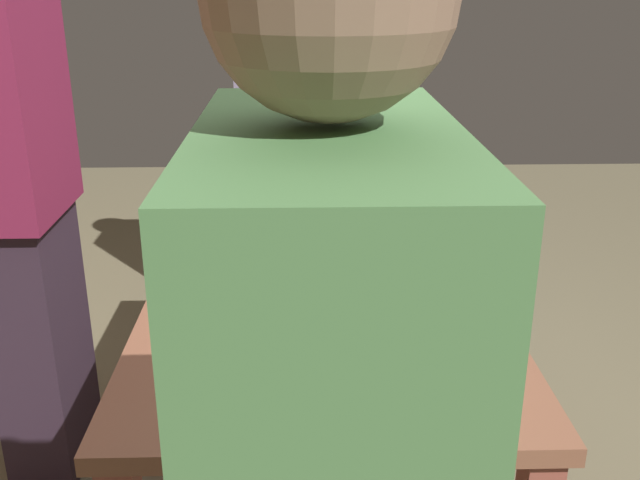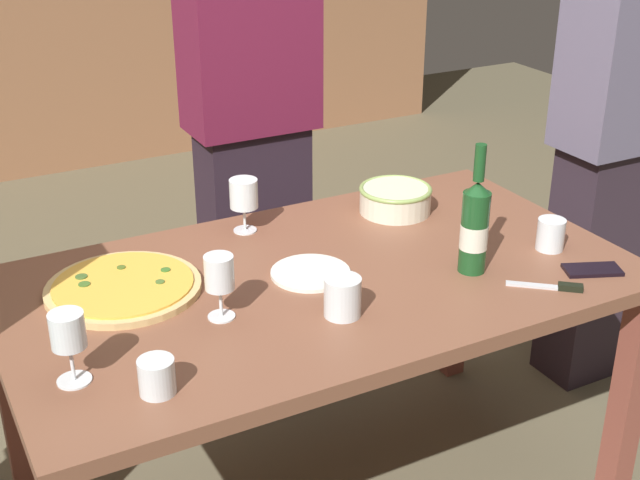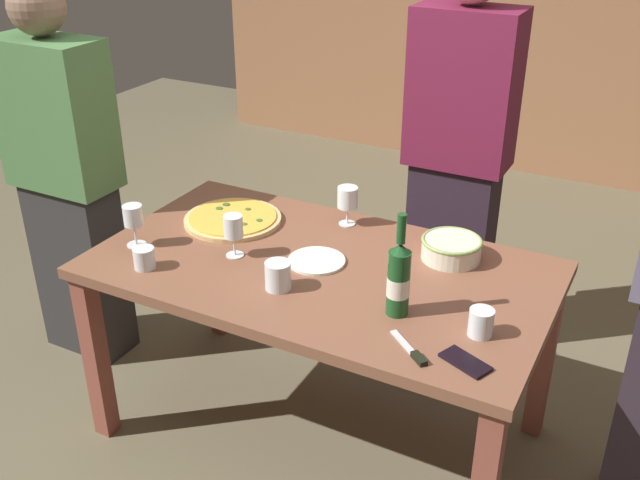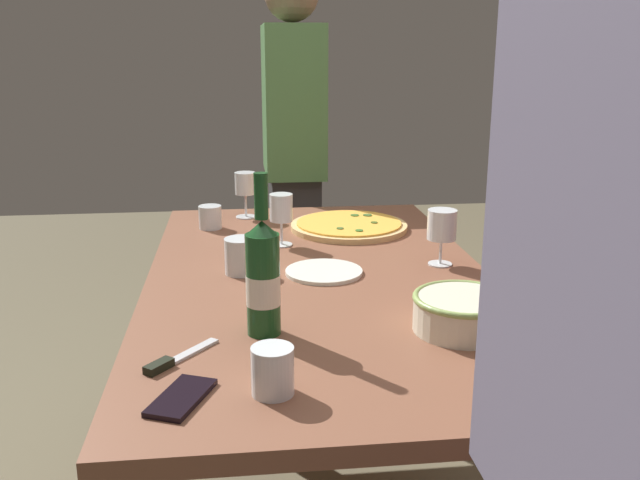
{
  "view_description": "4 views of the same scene",
  "coord_description": "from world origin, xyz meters",
  "px_view_note": "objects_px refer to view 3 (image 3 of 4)",
  "views": [
    {
      "loc": [
        -1.85,
        0.05,
        1.55
      ],
      "look_at": [
        0.0,
        0.0,
        0.85
      ],
      "focal_mm": 40.49,
      "sensor_mm": 36.0,
      "label": 1
    },
    {
      "loc": [
        -0.93,
        -1.75,
        1.77
      ],
      "look_at": [
        0.0,
        0.0,
        0.85
      ],
      "focal_mm": 48.93,
      "sensor_mm": 36.0,
      "label": 2
    },
    {
      "loc": [
        1.05,
        -1.98,
        2.0
      ],
      "look_at": [
        0.0,
        0.0,
        0.85
      ],
      "focal_mm": 40.96,
      "sensor_mm": 36.0,
      "label": 3
    },
    {
      "loc": [
        1.72,
        -0.2,
        1.34
      ],
      "look_at": [
        0.0,
        0.0,
        0.85
      ],
      "focal_mm": 39.08,
      "sensor_mm": 36.0,
      "label": 4
    }
  ],
  "objects_px": {
    "wine_glass_by_bottle": "(133,218)",
    "wine_glass_far_left": "(233,228)",
    "cup_spare": "(481,322)",
    "dining_table": "(320,288)",
    "wine_bottle": "(399,278)",
    "side_plate": "(317,261)",
    "serving_bowl": "(451,248)",
    "wine_glass_near_pizza": "(348,199)",
    "cell_phone": "(465,362)",
    "person_host": "(66,180)",
    "cup_amber": "(278,276)",
    "person_guest_left": "(458,157)",
    "pizza": "(233,219)",
    "pizza_knife": "(413,352)",
    "cup_ceramic": "(144,258)"
  },
  "relations": [
    {
      "from": "pizza",
      "to": "wine_glass_near_pizza",
      "type": "height_order",
      "value": "wine_glass_near_pizza"
    },
    {
      "from": "wine_bottle",
      "to": "cup_amber",
      "type": "distance_m",
      "value": 0.42
    },
    {
      "from": "serving_bowl",
      "to": "person_host",
      "type": "height_order",
      "value": "person_host"
    },
    {
      "from": "pizza",
      "to": "person_host",
      "type": "distance_m",
      "value": 0.76
    },
    {
      "from": "dining_table",
      "to": "side_plate",
      "type": "xyz_separation_m",
      "value": [
        -0.02,
        0.01,
        0.1
      ]
    },
    {
      "from": "wine_glass_by_bottle",
      "to": "cup_spare",
      "type": "distance_m",
      "value": 1.29
    },
    {
      "from": "wine_glass_near_pizza",
      "to": "person_host",
      "type": "distance_m",
      "value": 1.2
    },
    {
      "from": "wine_glass_near_pizza",
      "to": "side_plate",
      "type": "height_order",
      "value": "wine_glass_near_pizza"
    },
    {
      "from": "wine_bottle",
      "to": "cup_spare",
      "type": "bearing_deg",
      "value": 1.08
    },
    {
      "from": "wine_glass_near_pizza",
      "to": "wine_glass_far_left",
      "type": "bearing_deg",
      "value": -119.95
    },
    {
      "from": "cell_phone",
      "to": "wine_glass_near_pizza",
      "type": "bearing_deg",
      "value": -110.55
    },
    {
      "from": "serving_bowl",
      "to": "pizza_knife",
      "type": "height_order",
      "value": "serving_bowl"
    },
    {
      "from": "wine_glass_by_bottle",
      "to": "cell_phone",
      "type": "height_order",
      "value": "wine_glass_by_bottle"
    },
    {
      "from": "wine_glass_by_bottle",
      "to": "person_host",
      "type": "relative_size",
      "value": 0.1
    },
    {
      "from": "cup_spare",
      "to": "serving_bowl",
      "type": "bearing_deg",
      "value": 119.26
    },
    {
      "from": "dining_table",
      "to": "serving_bowl",
      "type": "xyz_separation_m",
      "value": [
        0.39,
        0.26,
        0.14
      ]
    },
    {
      "from": "serving_bowl",
      "to": "cup_ceramic",
      "type": "distance_m",
      "value": 1.08
    },
    {
      "from": "dining_table",
      "to": "cup_ceramic",
      "type": "bearing_deg",
      "value": -150.34
    },
    {
      "from": "cup_spare",
      "to": "wine_glass_by_bottle",
      "type": "bearing_deg",
      "value": -178.74
    },
    {
      "from": "dining_table",
      "to": "wine_bottle",
      "type": "height_order",
      "value": "wine_bottle"
    },
    {
      "from": "serving_bowl",
      "to": "person_host",
      "type": "bearing_deg",
      "value": -171.8
    },
    {
      "from": "wine_glass_by_bottle",
      "to": "cup_spare",
      "type": "height_order",
      "value": "wine_glass_by_bottle"
    },
    {
      "from": "wine_glass_far_left",
      "to": "cup_spare",
      "type": "bearing_deg",
      "value": -4.55
    },
    {
      "from": "side_plate",
      "to": "pizza_knife",
      "type": "relative_size",
      "value": 1.3
    },
    {
      "from": "pizza",
      "to": "person_guest_left",
      "type": "xyz_separation_m",
      "value": [
        0.67,
        0.72,
        0.14
      ]
    },
    {
      "from": "dining_table",
      "to": "person_guest_left",
      "type": "distance_m",
      "value": 0.93
    },
    {
      "from": "dining_table",
      "to": "person_host",
      "type": "relative_size",
      "value": 0.98
    },
    {
      "from": "cup_spare",
      "to": "side_plate",
      "type": "distance_m",
      "value": 0.67
    },
    {
      "from": "side_plate",
      "to": "wine_glass_by_bottle",
      "type": "bearing_deg",
      "value": -163.18
    },
    {
      "from": "wine_glass_far_left",
      "to": "side_plate",
      "type": "relative_size",
      "value": 0.77
    },
    {
      "from": "wine_glass_near_pizza",
      "to": "cell_phone",
      "type": "xyz_separation_m",
      "value": [
        0.69,
        -0.65,
        -0.1
      ]
    },
    {
      "from": "wine_bottle",
      "to": "pizza",
      "type": "bearing_deg",
      "value": 159.38
    },
    {
      "from": "serving_bowl",
      "to": "wine_glass_by_bottle",
      "type": "height_order",
      "value": "wine_glass_by_bottle"
    },
    {
      "from": "dining_table",
      "to": "person_host",
      "type": "xyz_separation_m",
      "value": [
        -1.22,
        0.03,
        0.17
      ]
    },
    {
      "from": "cup_amber",
      "to": "cell_phone",
      "type": "relative_size",
      "value": 0.66
    },
    {
      "from": "cell_phone",
      "to": "pizza",
      "type": "bearing_deg",
      "value": -89.94
    },
    {
      "from": "wine_bottle",
      "to": "cup_spare",
      "type": "distance_m",
      "value": 0.28
    },
    {
      "from": "person_host",
      "to": "side_plate",
      "type": "bearing_deg",
      "value": 0.59
    },
    {
      "from": "dining_table",
      "to": "cup_amber",
      "type": "distance_m",
      "value": 0.25
    },
    {
      "from": "wine_glass_far_left",
      "to": "cup_ceramic",
      "type": "height_order",
      "value": "wine_glass_far_left"
    },
    {
      "from": "wine_glass_by_bottle",
      "to": "person_guest_left",
      "type": "distance_m",
      "value": 1.37
    },
    {
      "from": "wine_glass_by_bottle",
      "to": "wine_glass_far_left",
      "type": "distance_m",
      "value": 0.38
    },
    {
      "from": "serving_bowl",
      "to": "cup_amber",
      "type": "relative_size",
      "value": 2.26
    },
    {
      "from": "wine_glass_near_pizza",
      "to": "cup_amber",
      "type": "distance_m",
      "value": 0.55
    },
    {
      "from": "side_plate",
      "to": "person_host",
      "type": "distance_m",
      "value": 1.2
    },
    {
      "from": "wine_glass_near_pizza",
      "to": "person_guest_left",
      "type": "bearing_deg",
      "value": 64.04
    },
    {
      "from": "cup_amber",
      "to": "side_plate",
      "type": "distance_m",
      "value": 0.22
    },
    {
      "from": "pizza_knife",
      "to": "person_host",
      "type": "bearing_deg",
      "value": 167.84
    },
    {
      "from": "wine_bottle",
      "to": "pizza_knife",
      "type": "xyz_separation_m",
      "value": [
        0.12,
        -0.18,
        -0.12
      ]
    },
    {
      "from": "side_plate",
      "to": "cell_phone",
      "type": "relative_size",
      "value": 1.42
    }
  ]
}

